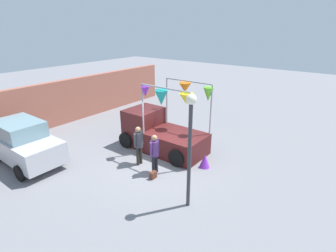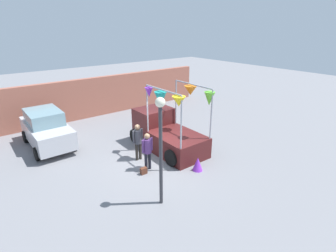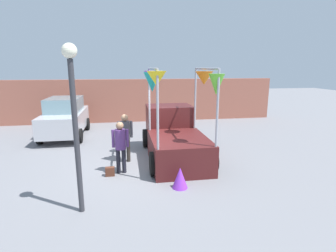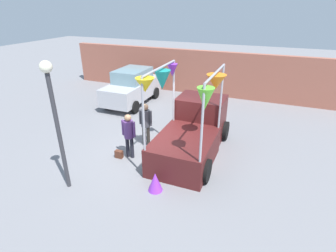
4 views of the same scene
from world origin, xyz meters
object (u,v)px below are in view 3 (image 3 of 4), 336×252
Objects in this scene: handbag at (110,172)px; parked_car at (65,117)px; folded_kite_bundle_violet at (180,178)px; street_lamp at (74,106)px; person_vendor at (125,133)px; vendor_truck at (173,133)px; person_customer at (120,143)px.

parked_car is at bearing 114.07° from handbag.
folded_kite_bundle_violet reaches higher than handbag.
handbag is 0.07× the size of street_lamp.
street_lamp is (-1.06, -3.19, 1.45)m from person_vendor.
handbag is (2.36, -5.28, -0.80)m from parked_car.
vendor_truck is 2.41× the size of person_vendor.
parked_car is 7.80m from folded_kite_bundle_violet.
person_customer is 0.44× the size of street_lamp.
folded_kite_bundle_violet is at bearing -40.04° from person_customer.
person_vendor is (2.86, -4.08, 0.10)m from parked_car.
parked_car is 2.32× the size of person_vendor.
folded_kite_bundle_violet is at bearing -96.55° from vendor_truck.
street_lamp is at bearing -105.62° from handbag.
vendor_truck reaches higher than parked_car.
street_lamp reaches higher than vendor_truck.
street_lamp reaches higher than person_customer.
person_vendor is 0.45× the size of street_lamp.
parked_car is 6.67× the size of folded_kite_bundle_violet.
folded_kite_bundle_violet is at bearing -56.07° from parked_car.
street_lamp is at bearing -162.16° from folded_kite_bundle_violet.
street_lamp is at bearing -108.40° from person_vendor.
street_lamp reaches higher than person_vendor.
person_customer is at bearing -61.93° from parked_car.
person_customer reaches higher than handbag.
vendor_truck is 2.50× the size of person_customer.
parked_car is at bearing 125.08° from person_vendor.
vendor_truck is at bearing 33.87° from handbag.
handbag is at bearing -65.93° from parked_car.
handbag is (-0.35, -0.20, -0.87)m from person_customer.
person_customer is 0.97× the size of person_vendor.
vendor_truck is 4.80m from street_lamp.
person_vendor is 1.59m from handbag.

